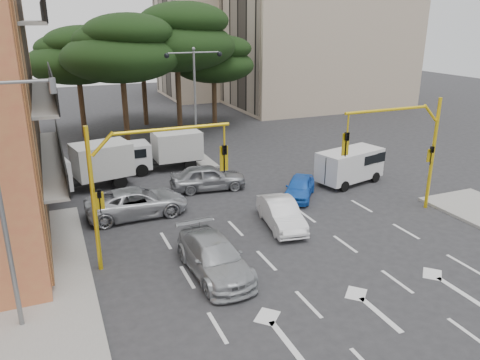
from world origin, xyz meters
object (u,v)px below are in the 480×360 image
object	(u,v)px
van_white	(350,166)
box_truck_a	(86,168)
car_white_hatch	(281,214)
car_silver_wagon	(214,257)
signal_mast_right	(408,142)
box_truck_b	(164,151)
car_blue_compact	(299,187)
car_silver_cross_b	(208,177)
street_lamp_left	(7,195)
street_lamp_center	(195,84)
car_silver_cross_a	(137,202)
signal_mast_left	(138,174)

from	to	relation	value
van_white	box_truck_a	size ratio (longest dim) A/B	0.78
car_white_hatch	car_silver_wagon	xyz separation A→B (m)	(-4.55, -2.97, 0.04)
signal_mast_right	box_truck_b	xyz separation A→B (m)	(-9.67, 12.27, -2.61)
car_blue_compact	car_silver_cross_b	size ratio (longest dim) A/B	0.81
street_lamp_left	car_blue_compact	size ratio (longest dim) A/B	2.21
street_lamp_center	car_silver_cross_a	distance (m)	11.84
signal_mast_right	street_lamp_center	distance (m)	15.65
signal_mast_right	car_silver_cross_b	xyz separation A→B (m)	(-8.22, 7.30, -3.12)
street_lamp_center	signal_mast_right	bearing A→B (deg)	-64.09
car_blue_compact	van_white	world-z (taller)	van_white
car_silver_wagon	van_white	world-z (taller)	van_white
car_white_hatch	car_silver_wagon	bearing A→B (deg)	-137.95
street_lamp_center	car_blue_compact	world-z (taller)	street_lamp_center
signal_mast_right	car_silver_cross_b	world-z (taller)	signal_mast_right
car_silver_wagon	car_silver_cross_b	xyz separation A→B (m)	(2.96, 9.39, 0.05)
car_white_hatch	box_truck_b	bearing A→B (deg)	113.87
car_white_hatch	van_white	distance (m)	8.11
signal_mast_right	car_silver_wagon	world-z (taller)	signal_mast_right
box_truck_b	car_silver_cross_a	bearing A→B (deg)	154.95
car_silver_cross_b	car_white_hatch	bearing A→B (deg)	-158.71
signal_mast_right	street_lamp_center	world-z (taller)	street_lamp_center
signal_mast_right	van_white	bearing A→B (deg)	86.54
street_lamp_left	van_white	distance (m)	20.41
street_lamp_left	car_silver_cross_b	distance (m)	14.80
street_lamp_center	signal_mast_left	bearing A→B (deg)	-115.91
car_silver_cross_b	car_blue_compact	bearing A→B (deg)	-119.68
car_blue_compact	van_white	distance (m)	4.30
signal_mast_right	signal_mast_left	xyz separation A→B (m)	(-13.61, 0.00, 0.00)
car_silver_cross_b	box_truck_b	world-z (taller)	box_truck_b
street_lamp_left	street_lamp_center	world-z (taller)	street_lamp_left
signal_mast_left	box_truck_b	world-z (taller)	signal_mast_left
car_silver_wagon	car_silver_cross_a	world-z (taller)	car_silver_cross_a
street_lamp_center	car_white_hatch	bearing A→B (deg)	-89.25
car_blue_compact	van_white	size ratio (longest dim) A/B	0.84
car_silver_wagon	van_white	size ratio (longest dim) A/B	1.15
signal_mast_left	car_white_hatch	distance (m)	7.73
car_white_hatch	car_silver_cross_a	bearing A→B (deg)	155.55
car_silver_cross_b	box_truck_a	world-z (taller)	box_truck_a
car_silver_cross_b	box_truck_b	size ratio (longest dim) A/B	0.87
street_lamp_center	box_truck_b	world-z (taller)	street_lamp_center
van_white	signal_mast_right	bearing A→B (deg)	-17.08
car_silver_cross_b	box_truck_b	xyz separation A→B (m)	(-1.44, 4.97, 0.51)
car_white_hatch	car_silver_cross_b	bearing A→B (deg)	112.88
car_blue_compact	car_silver_wagon	bearing A→B (deg)	-102.27
box_truck_b	van_white	bearing A→B (deg)	-126.96
car_white_hatch	car_silver_wagon	world-z (taller)	car_silver_wagon
signal_mast_left	car_silver_cross_b	world-z (taller)	signal_mast_left
car_silver_cross_a	van_white	distance (m)	13.21
signal_mast_left	car_silver_wagon	bearing A→B (deg)	-40.75
signal_mast_right	street_lamp_center	bearing A→B (deg)	115.91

